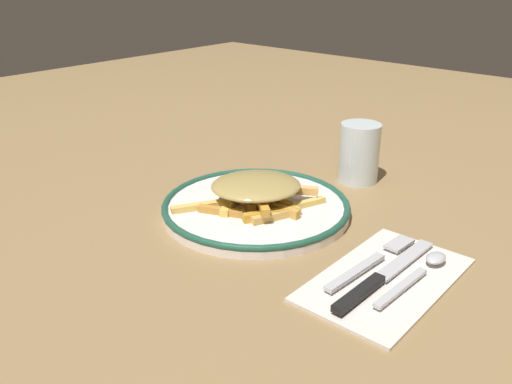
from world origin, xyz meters
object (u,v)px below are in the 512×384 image
Objects in this scene: napkin at (386,278)px; spoon at (423,269)px; fries_heap at (257,190)px; fork at (372,261)px; water_glass at (359,153)px; plate at (256,207)px; knife at (378,279)px.

napkin is 1.48× the size of spoon.
fries_heap reaches higher than fork.
water_glass is at bearing 127.93° from napkin.
fork is at bearing -7.12° from fries_heap.
fork is 1.16× the size of spoon.
plate is at bearing 173.32° from fork.
fries_heap is at bearing 170.83° from napkin.
knife reaches higher than fork.
spoon is 1.50× the size of water_glass.
water_glass reaches higher than fork.
water_glass is (-0.17, 0.24, 0.04)m from fork.
napkin is at bearing -52.07° from water_glass.
fork is at bearing -54.83° from water_glass.
fork is 0.06m from spoon.
plate is 0.24m from napkin.
knife is at bearing -13.52° from fries_heap.
napkin is at bearing 89.22° from knife.
fries_heap is (0.00, 0.00, 0.03)m from plate.
napkin is (0.24, -0.04, -0.03)m from fries_heap.
water_glass is (-0.20, 0.25, 0.05)m from napkin.
plate is 1.25× the size of napkin.
fork is (0.21, -0.03, -0.03)m from fries_heap.
fries_heap is 1.18× the size of fork.
spoon reaches higher than fork.
knife is (0.03, -0.03, 0.00)m from fork.
fork is at bearing 131.08° from knife.
fries_heap is 0.25m from napkin.
water_glass reaches higher than fries_heap.
knife reaches higher than napkin.
fork is 0.04m from knife.
knife is 0.06m from spoon.
knife is 1.38× the size of spoon.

